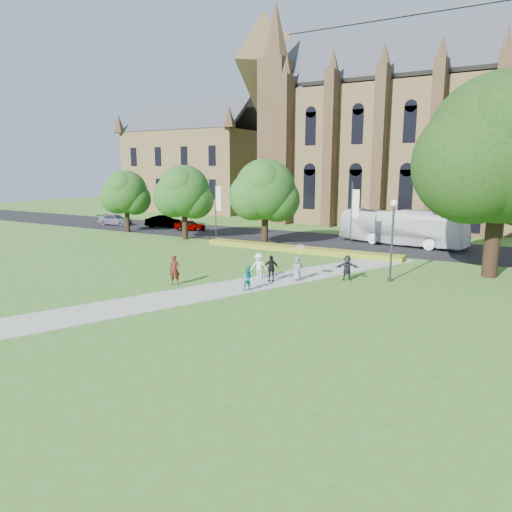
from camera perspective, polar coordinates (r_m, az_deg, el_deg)
The scene contains 24 objects.
ground at distance 27.59m, azimuth -2.25°, elevation -4.14°, with size 160.00×160.00×0.00m, color #3F6D20.
road at distance 45.46m, azimuth 11.11°, elevation 1.67°, with size 160.00×10.00×0.02m, color black.
footpath at distance 28.41m, azimuth -1.19°, elevation -3.65°, with size 3.20×30.00×0.04m, color #B2B2A8.
flower_hedge at distance 39.88m, azimuth 5.29°, elevation 0.86°, with size 18.00×1.40×0.45m, color #AAA622.
cathedral at distance 62.77m, azimuth 26.64°, elevation 15.13°, with size 52.60×18.25×28.00m.
building_west at distance 80.57m, azimuth -7.31°, elevation 12.30°, with size 22.00×14.00×18.30m.
streetlamp at distance 30.12m, azimuth 16.71°, elevation 3.08°, with size 0.44×0.44×5.24m.
large_tree at distance 33.68m, azimuth 28.32°, elevation 11.69°, with size 9.60×9.60×13.20m.
street_tree_0 at distance 46.81m, azimuth -9.00°, elevation 7.99°, with size 5.20×5.20×7.50m.
street_tree_1 at distance 42.25m, azimuth 1.14°, elevation 8.29°, with size 5.60×5.60×8.05m.
street_tree_2 at distance 53.58m, azimuth -15.95°, elevation 7.69°, with size 4.80×4.80×6.95m.
banner_pole_0 at distance 39.86m, azimuth 11.98°, elevation 5.25°, with size 0.70×0.10×6.00m.
banner_pole_1 at distance 46.03m, azimuth -4.95°, elevation 6.18°, with size 0.70×0.10×6.00m.
tour_coach at distance 45.12m, azimuth 17.75°, elevation 3.40°, with size 2.76×11.78×3.28m, color white.
car_0 at distance 53.67m, azimuth -8.26°, elevation 3.82°, with size 1.45×3.59×1.22m, color gray.
car_1 at distance 57.13m, azimuth -11.48°, elevation 4.25°, with size 1.52×4.37×1.44m, color gray.
car_2 at distance 61.12m, azimuth -17.17°, elevation 4.35°, with size 1.85×4.54×1.32m, color gray.
pedestrian_0 at distance 28.77m, azimuth -10.12°, elevation -1.74°, with size 0.66×0.43×1.81m, color #531913.
pedestrian_1 at distance 26.84m, azimuth -0.92°, elevation -2.79°, with size 0.74×0.58×1.53m, color teal.
pedestrian_2 at distance 29.66m, azimuth 0.36°, elevation -1.28°, with size 1.11×0.64×1.71m, color silver.
pedestrian_3 at distance 29.10m, azimuth 1.88°, elevation -1.54°, with size 0.99×0.41×1.69m, color black.
pedestrian_4 at distance 29.46m, azimuth 5.19°, elevation -1.58°, with size 0.75×0.49×1.54m, color gray.
pedestrian_5 at distance 30.06m, azimuth 11.33°, elevation -1.43°, with size 1.49×0.48×1.61m, color #212328.
parasol at distance 29.26m, azimuth 5.63°, elevation 0.58°, with size 0.81×0.81×0.71m, color #E09EAB.
Camera 1 is at (14.04, -22.64, 7.17)m, focal length 32.00 mm.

